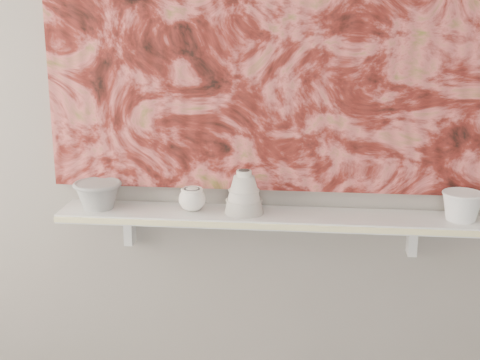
# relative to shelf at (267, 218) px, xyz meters

# --- Properties ---
(wall_back) EXTENTS (3.60, 0.00, 3.60)m
(wall_back) POSITION_rel_shelf_xyz_m (0.00, 0.09, 0.44)
(wall_back) COLOR gray
(wall_back) RESTS_ON floor
(shelf) EXTENTS (1.40, 0.18, 0.03)m
(shelf) POSITION_rel_shelf_xyz_m (0.00, 0.00, 0.00)
(shelf) COLOR silver
(shelf) RESTS_ON wall_back
(shelf_stripe) EXTENTS (1.40, 0.01, 0.02)m
(shelf_stripe) POSITION_rel_shelf_xyz_m (0.00, -0.09, 0.00)
(shelf_stripe) COLOR #F1E7A0
(shelf_stripe) RESTS_ON shelf
(bracket_left) EXTENTS (0.03, 0.06, 0.12)m
(bracket_left) POSITION_rel_shelf_xyz_m (-0.49, 0.06, -0.07)
(bracket_left) COLOR silver
(bracket_left) RESTS_ON wall_back
(bracket_right) EXTENTS (0.03, 0.06, 0.12)m
(bracket_right) POSITION_rel_shelf_xyz_m (0.49, 0.06, -0.07)
(bracket_right) COLOR silver
(bracket_right) RESTS_ON wall_back
(painting) EXTENTS (1.50, 0.02, 1.10)m
(painting) POSITION_rel_shelf_xyz_m (0.00, 0.08, 0.62)
(painting) COLOR maroon
(painting) RESTS_ON wall_back
(house_motif) EXTENTS (0.09, 0.00, 0.08)m
(house_motif) POSITION_rel_shelf_xyz_m (0.45, 0.07, 0.32)
(house_motif) COLOR black
(house_motif) RESTS_ON painting
(bowl_grey) EXTENTS (0.18, 0.18, 0.09)m
(bowl_grey) POSITION_rel_shelf_xyz_m (-0.58, 0.00, 0.06)
(bowl_grey) COLOR gray
(bowl_grey) RESTS_ON shelf
(cup_cream) EXTENTS (0.10, 0.10, 0.08)m
(cup_cream) POSITION_rel_shelf_xyz_m (-0.25, 0.00, 0.06)
(cup_cream) COLOR white
(cup_cream) RESTS_ON shelf
(bell_vessel) EXTENTS (0.14, 0.14, 0.15)m
(bell_vessel) POSITION_rel_shelf_xyz_m (-0.08, 0.00, 0.09)
(bell_vessel) COLOR silver
(bell_vessel) RESTS_ON shelf
(bowl_white) EXTENTS (0.15, 0.15, 0.09)m
(bowl_white) POSITION_rel_shelf_xyz_m (0.63, 0.00, 0.06)
(bowl_white) COLOR white
(bowl_white) RESTS_ON shelf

